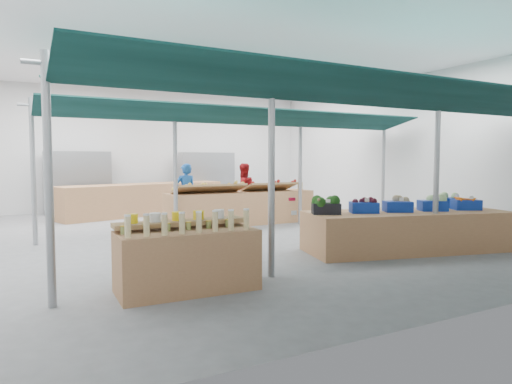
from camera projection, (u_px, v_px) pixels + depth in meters
floor at (223, 234)px, 10.81m from camera, size 13.00×13.00×0.00m
hall at (200, 125)px, 11.89m from camera, size 13.00×13.00×13.00m
pole_grid at (290, 157)px, 9.50m from camera, size 10.00×4.60×3.00m
awnings at (290, 110)px, 9.43m from camera, size 9.50×7.08×0.30m
back_shelving_left at (78, 183)px, 14.85m from camera, size 2.00×0.50×2.00m
back_shelving_right at (207, 180)px, 16.96m from camera, size 2.00×0.50×2.00m
bottle_shelf at (186, 257)px, 6.10m from camera, size 1.85×1.17×1.09m
veg_counter at (407, 231)px, 8.76m from camera, size 4.11×2.20×0.76m
fruit_counter at (241, 208)px, 12.42m from camera, size 4.13×1.04×0.88m
far_counter at (144, 199)px, 14.59m from camera, size 5.59×2.67×0.99m
crate_stack at (438, 232)px, 9.07m from camera, size 0.52×0.37×0.63m
vendor_left at (186, 193)px, 12.80m from camera, size 0.61×0.40×1.65m
vendor_right at (243, 191)px, 13.64m from camera, size 0.81×0.64×1.65m
crate_broccoli at (326, 205)px, 8.31m from camera, size 0.61×0.54×0.35m
crate_beets at (364, 206)px, 8.50m from camera, size 0.61×0.54×0.29m
crate_celeriac at (398, 204)px, 8.67m from camera, size 0.61×0.54×0.31m
crate_cabbage at (433, 203)px, 8.86m from camera, size 0.61×0.54×0.35m
crate_carrots at (466, 204)px, 9.05m from camera, size 0.61×0.54×0.29m
sparrow at (320, 201)px, 8.13m from camera, size 0.12×0.09×0.11m
pole_ribbon at (292, 200)px, 7.50m from camera, size 0.12×0.12×0.28m
apple_heap_yellow at (209, 187)px, 11.82m from camera, size 1.92×0.76×0.27m
apple_heap_red at (269, 185)px, 12.69m from camera, size 1.52×0.75×0.27m
pineapple at (300, 184)px, 13.19m from camera, size 0.14×0.14×0.39m
crate_extra at (450, 200)px, 9.52m from camera, size 0.58×0.47×0.32m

